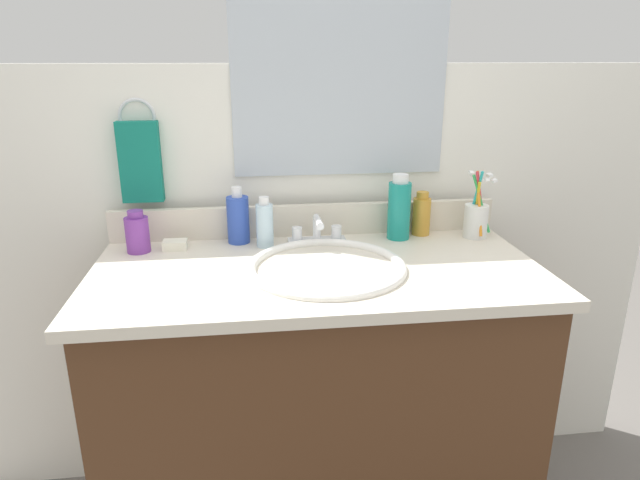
% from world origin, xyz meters
% --- Properties ---
extents(vanity_cabinet, '(1.06, 0.50, 0.80)m').
position_xyz_m(vanity_cabinet, '(0.00, 0.00, 0.40)').
color(vanity_cabinet, '#4C2D19').
rests_on(vanity_cabinet, ground_plane).
extents(countertop, '(1.11, 0.55, 0.03)m').
position_xyz_m(countertop, '(0.00, 0.00, 0.81)').
color(countertop, beige).
rests_on(countertop, vanity_cabinet).
extents(backsplash, '(1.11, 0.02, 0.09)m').
position_xyz_m(backsplash, '(0.00, 0.26, 0.87)').
color(backsplash, beige).
rests_on(backsplash, countertop).
extents(back_wall, '(2.21, 0.04, 1.30)m').
position_xyz_m(back_wall, '(0.00, 0.32, 0.65)').
color(back_wall, white).
rests_on(back_wall, ground_plane).
extents(mirror_panel, '(0.60, 0.01, 0.56)m').
position_xyz_m(mirror_panel, '(0.10, 0.30, 1.27)').
color(mirror_panel, '#B2BCC6').
extents(towel_ring, '(0.10, 0.01, 0.10)m').
position_xyz_m(towel_ring, '(-0.45, 0.30, 1.16)').
color(towel_ring, silver).
extents(hand_towel, '(0.11, 0.04, 0.22)m').
position_xyz_m(hand_towel, '(-0.45, 0.28, 1.04)').
color(hand_towel, '#147260').
extents(sink_basin, '(0.39, 0.39, 0.11)m').
position_xyz_m(sink_basin, '(0.02, -0.02, 0.79)').
color(sink_basin, white).
rests_on(sink_basin, countertop).
extents(faucet, '(0.16, 0.10, 0.08)m').
position_xyz_m(faucet, '(0.02, 0.18, 0.85)').
color(faucet, silver).
rests_on(faucet, countertop).
extents(bottle_cream_purple, '(0.06, 0.06, 0.11)m').
position_xyz_m(bottle_cream_purple, '(-0.46, 0.17, 0.87)').
color(bottle_cream_purple, '#7A3899').
rests_on(bottle_cream_purple, countertop).
extents(bottle_oil_amber, '(0.05, 0.05, 0.13)m').
position_xyz_m(bottle_oil_amber, '(0.33, 0.23, 0.88)').
color(bottle_oil_amber, gold).
rests_on(bottle_oil_amber, countertop).
extents(bottle_gel_clear, '(0.05, 0.05, 0.14)m').
position_xyz_m(bottle_gel_clear, '(-0.12, 0.17, 0.89)').
color(bottle_gel_clear, silver).
rests_on(bottle_gel_clear, countertop).
extents(bottle_mouthwash_teal, '(0.06, 0.06, 0.19)m').
position_xyz_m(bottle_mouthwash_teal, '(0.26, 0.20, 0.91)').
color(bottle_mouthwash_teal, teal).
rests_on(bottle_mouthwash_teal, countertop).
extents(bottle_shampoo_blue, '(0.06, 0.06, 0.16)m').
position_xyz_m(bottle_shampoo_blue, '(-0.19, 0.22, 0.89)').
color(bottle_shampoo_blue, '#2D4CB2').
rests_on(bottle_shampoo_blue, countertop).
extents(cup_white_ceramic, '(0.08, 0.09, 0.19)m').
position_xyz_m(cup_white_ceramic, '(0.48, 0.18, 0.88)').
color(cup_white_ceramic, white).
rests_on(cup_white_ceramic, countertop).
extents(soap_bar, '(0.06, 0.04, 0.02)m').
position_xyz_m(soap_bar, '(-0.36, 0.18, 0.84)').
color(soap_bar, white).
rests_on(soap_bar, countertop).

